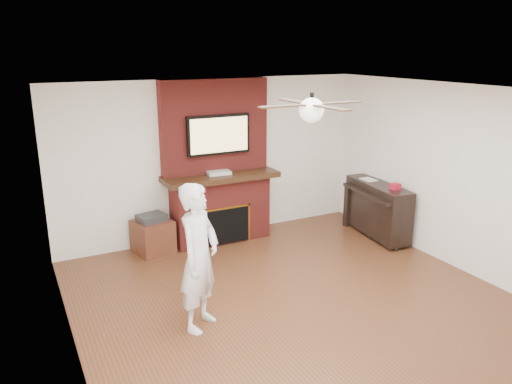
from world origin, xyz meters
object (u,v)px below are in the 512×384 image
piano (377,208)px  person (199,257)px  side_table (153,235)px  fireplace (218,178)px

piano → person: bearing=-153.7°
person → piano: person is taller
person → side_table: (0.11, 2.25, -0.54)m
person → side_table: 2.31m
person → fireplace: bearing=20.8°
fireplace → side_table: bearing=-176.5°
fireplace → piano: fireplace is taller
fireplace → side_table: fireplace is taller
person → piano: 3.73m
person → piano: size_ratio=1.18×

